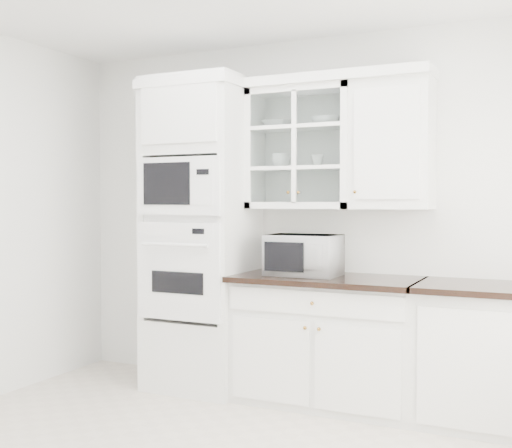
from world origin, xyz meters
The scene contains 12 objects.
room_shell centered at (0.00, 0.43, 1.78)m, with size 4.00×3.50×2.70m.
oven_column centered at (-0.75, 1.42, 1.20)m, with size 0.76×0.68×2.40m.
base_cabinet_run centered at (0.28, 1.45, 0.46)m, with size 1.32×0.67×0.92m.
extra_base_cabinet centered at (1.28, 1.45, 0.46)m, with size 0.72×0.67×0.92m.
upper_cabinet_glass centered at (0.03, 1.58, 1.85)m, with size 0.80×0.33×0.90m.
upper_cabinet_solid centered at (0.71, 1.58, 1.85)m, with size 0.55×0.33×0.90m, color white.
crown_molding centered at (-0.07, 1.56, 2.33)m, with size 2.14×0.38×0.07m, color white.
countertop_microwave centered at (0.11, 1.43, 1.07)m, with size 0.51×0.42×0.30m, color white.
bowl_a centered at (-0.17, 1.59, 2.04)m, with size 0.24×0.24×0.06m, color white.
bowl_b centered at (0.21, 1.59, 2.04)m, with size 0.21×0.21×0.06m, color white.
cup_a centered at (-0.14, 1.57, 1.76)m, with size 0.13×0.13×0.11m, color white.
cup_b centered at (0.16, 1.57, 1.75)m, with size 0.09×0.09×0.09m, color white.
Camera 1 is at (1.78, -2.90, 1.45)m, focal length 45.00 mm.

